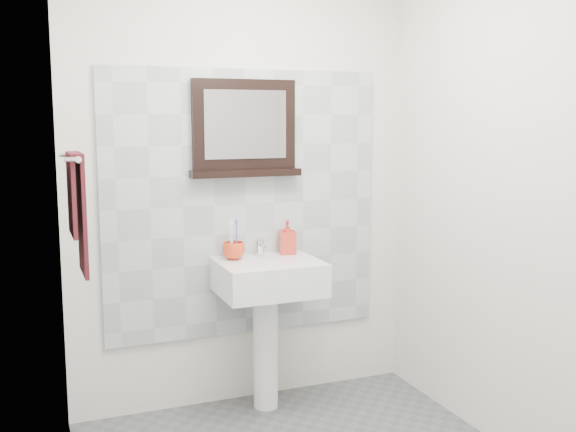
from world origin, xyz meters
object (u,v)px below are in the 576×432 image
at_px(pedestal_sink, 268,293).
at_px(toothbrush_cup, 233,251).
at_px(soap_dispenser, 287,237).
at_px(hand_towel, 78,204).
at_px(framed_mirror, 244,131).

relative_size(pedestal_sink, toothbrush_cup, 7.85).
relative_size(soap_dispenser, hand_towel, 0.35).
relative_size(soap_dispenser, framed_mirror, 0.31).
distance_m(toothbrush_cup, framed_mirror, 0.67).
xyz_separation_m(pedestal_sink, toothbrush_cup, (-0.17, 0.10, 0.23)).
xyz_separation_m(framed_mirror, hand_towel, (-0.93, -0.44, -0.31)).
bearing_deg(hand_towel, pedestal_sink, 14.37).
bearing_deg(framed_mirror, toothbrush_cup, -138.33).
distance_m(soap_dispenser, framed_mirror, 0.65).
bearing_deg(soap_dispenser, pedestal_sink, -131.61).
xyz_separation_m(pedestal_sink, framed_mirror, (-0.07, 0.19, 0.89)).
relative_size(framed_mirror, hand_towel, 1.14).
height_order(pedestal_sink, soap_dispenser, soap_dispenser).
xyz_separation_m(pedestal_sink, hand_towel, (-1.00, -0.26, 0.57)).
bearing_deg(framed_mirror, soap_dispenser, -12.60).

